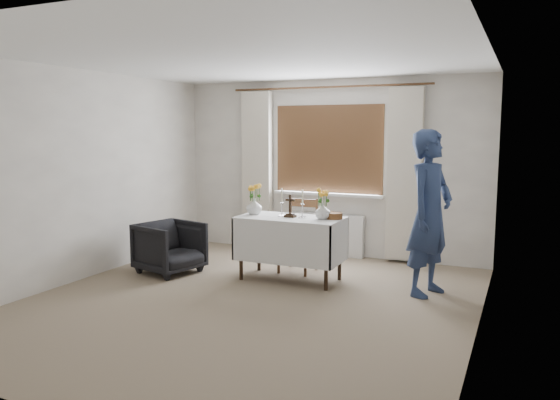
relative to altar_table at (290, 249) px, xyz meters
The scene contains 12 objects.
ground 1.06m from the altar_table, 93.11° to the right, with size 5.00×5.00×0.00m, color #88725E.
altar_table is the anchor object (origin of this frame).
wooden_chair 0.41m from the altar_table, 99.73° to the left, with size 0.42×0.42×0.92m, color brown, non-canonical shape.
armchair 1.55m from the altar_table, 168.06° to the right, with size 0.69×0.71×0.65m, color black.
person 1.68m from the altar_table, ahead, with size 0.66×0.43×1.80m, color navy.
radiator 1.43m from the altar_table, 92.16° to the left, with size 1.10×0.10×0.60m, color silver.
wooden_cross 0.52m from the altar_table, 107.16° to the right, with size 0.13×0.09×0.28m, color black, non-canonical shape.
candlestick_left 0.56m from the altar_table, 169.24° to the left, with size 0.10×0.10×0.34m, color silver, non-canonical shape.
candlestick_right 0.57m from the altar_table, 14.09° to the left, with size 0.10×0.10×0.33m, color silver, non-canonical shape.
flower_vase_left 0.68m from the altar_table, behind, with size 0.19×0.19×0.20m, color silver.
flower_vase_right 0.62m from the altar_table, ahead, with size 0.18×0.18×0.19m, color silver.
wicker_basket 0.67m from the altar_table, 10.61° to the left, with size 0.19×0.19×0.07m, color brown.
Camera 1 is at (2.59, -4.87, 1.78)m, focal length 35.00 mm.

